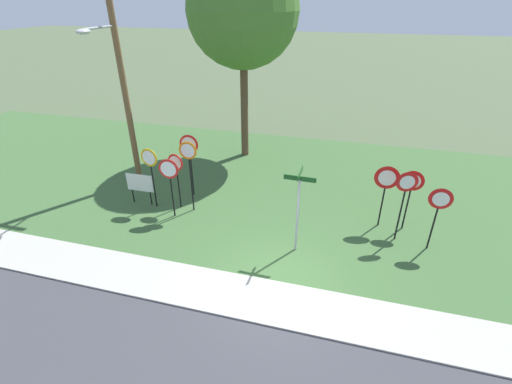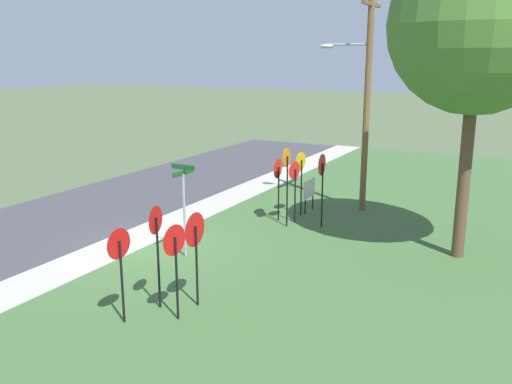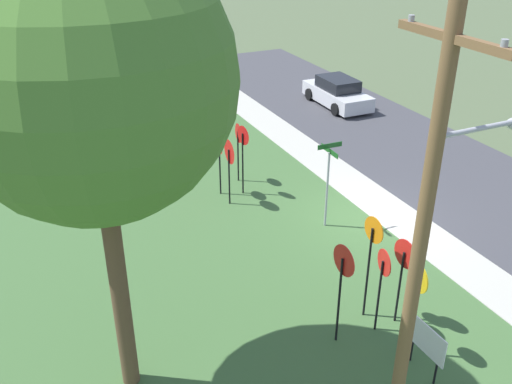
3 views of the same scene
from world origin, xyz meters
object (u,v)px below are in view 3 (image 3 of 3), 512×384
at_px(stop_sign_far_center, 372,247).
at_px(yield_sign_near_left, 230,157).
at_px(stop_sign_near_right, 382,274).
at_px(utility_pole, 429,230).
at_px(stop_sign_near_left, 416,290).
at_px(yield_sign_far_left, 239,139).
at_px(oak_tree_left, 91,79).
at_px(parked_sedan_distant, 337,93).
at_px(notice_board, 427,342).
at_px(stop_sign_far_left, 342,273).
at_px(yield_sign_near_right, 243,144).
at_px(stop_sign_far_right, 404,264).
at_px(street_name_post, 328,178).
at_px(yield_sign_far_right, 220,150).

height_order(stop_sign_far_center, yield_sign_near_left, stop_sign_far_center).
height_order(stop_sign_near_right, stop_sign_far_center, stop_sign_far_center).
distance_m(stop_sign_near_right, utility_pole, 4.42).
relative_size(stop_sign_near_left, yield_sign_far_left, 1.09).
xyz_separation_m(stop_sign_near_right, oak_tree_left, (0.87, 5.75, 5.03)).
distance_m(yield_sign_near_left, yield_sign_far_left, 1.80).
height_order(stop_sign_far_center, parked_sedan_distant, stop_sign_far_center).
bearing_deg(notice_board, stop_sign_far_left, 33.56).
distance_m(yield_sign_near_right, utility_pole, 11.11).
height_order(stop_sign_far_right, yield_sign_near_left, yield_sign_near_left).
relative_size(oak_tree_left, parked_sedan_distant, 2.18).
height_order(stop_sign_near_left, stop_sign_far_right, stop_sign_near_left).
height_order(stop_sign_far_center, stop_sign_far_right, stop_sign_far_center).
height_order(stop_sign_near_left, street_name_post, street_name_post).
xyz_separation_m(street_name_post, utility_pole, (-7.50, 2.96, 3.01)).
distance_m(yield_sign_near_left, street_name_post, 3.38).
relative_size(stop_sign_near_right, parked_sedan_distant, 0.54).
bearing_deg(stop_sign_near_right, oak_tree_left, 92.64).
height_order(yield_sign_near_right, oak_tree_left, oak_tree_left).
bearing_deg(utility_pole, stop_sign_far_center, -25.48).
relative_size(utility_pole, oak_tree_left, 0.95).
relative_size(stop_sign_near_right, yield_sign_near_right, 0.89).
bearing_deg(yield_sign_near_left, street_name_post, -141.32).
relative_size(stop_sign_near_right, yield_sign_near_left, 0.97).
distance_m(yield_sign_far_left, oak_tree_left, 11.17).
height_order(stop_sign_far_left, utility_pole, utility_pole).
height_order(yield_sign_far_left, yield_sign_far_right, yield_sign_far_right).
bearing_deg(stop_sign_near_right, yield_sign_far_right, 16.30).
relative_size(yield_sign_near_left, yield_sign_near_right, 0.92).
relative_size(stop_sign_near_left, utility_pole, 0.28).
height_order(stop_sign_near_left, stop_sign_near_right, stop_sign_near_left).
bearing_deg(stop_sign_far_right, stop_sign_far_center, 44.79).
bearing_deg(yield_sign_near_left, stop_sign_far_right, -170.22).
xyz_separation_m(yield_sign_far_right, street_name_post, (-3.42, -2.15, 0.02)).
bearing_deg(oak_tree_left, stop_sign_near_left, -107.05).
xyz_separation_m(utility_pole, oak_tree_left, (3.64, 4.21, 1.95)).
height_order(stop_sign_near_left, yield_sign_near_left, stop_sign_near_left).
bearing_deg(yield_sign_far_left, notice_board, -177.10).
bearing_deg(street_name_post, yield_sign_near_right, 25.90).
height_order(yield_sign_near_right, yield_sign_far_left, yield_sign_near_right).
xyz_separation_m(yield_sign_far_left, street_name_post, (-4.12, -1.17, 0.05)).
bearing_deg(notice_board, utility_pole, 125.45).
height_order(stop_sign_far_left, oak_tree_left, oak_tree_left).
relative_size(yield_sign_near_right, notice_board, 2.00).
bearing_deg(stop_sign_far_center, street_name_post, -21.25).
height_order(stop_sign_near_right, street_name_post, street_name_post).
bearing_deg(yield_sign_far_left, stop_sign_near_right, -177.79).
xyz_separation_m(yield_sign_near_left, yield_sign_far_right, (0.81, 0.01, -0.06)).
height_order(stop_sign_near_right, oak_tree_left, oak_tree_left).
bearing_deg(stop_sign_far_center, parked_sedan_distant, -32.74).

